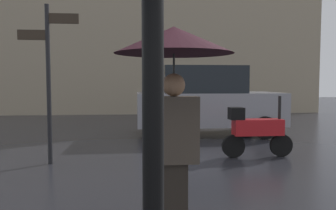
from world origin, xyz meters
TOP-DOWN VIEW (x-y plane):
  - pedestrian_with_umbrella at (-0.07, 1.02)m, footprint 1.09×1.09m
  - parked_scooter at (1.98, 4.42)m, footprint 1.46×0.32m
  - parked_car_left at (1.61, 7.40)m, footprint 4.08×2.02m
  - street_signpost at (-2.00, 4.23)m, footprint 1.08×0.08m

SIDE VIEW (x-z plane):
  - parked_scooter at x=1.98m, z-range -0.06..1.17m
  - parked_car_left at x=1.61m, z-range 0.00..1.96m
  - pedestrian_with_umbrella at x=-0.07m, z-range 0.64..2.66m
  - street_signpost at x=-2.00m, z-range 0.31..3.22m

